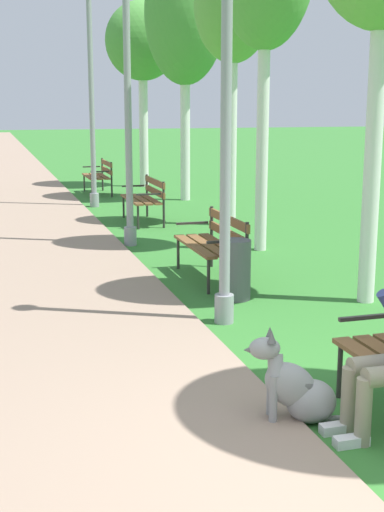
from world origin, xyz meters
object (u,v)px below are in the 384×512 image
Objects in this scene: birch_tree_sixth at (142,43)px; lamp_post_near at (226,108)px; dog_grey at (297,388)px; lamp_post_far at (91,95)px; birch_tree_fourth at (233,7)px; birch_tree_fifth at (185,15)px; park_bench_far at (146,196)px; park_bench_mid at (215,240)px; park_bench_furthest at (100,174)px; litter_bin at (235,270)px; lamp_post_mid at (128,89)px.

lamp_post_near is at bearing -98.71° from birch_tree_sixth.
lamp_post_far reaches higher than dog_grey.
birch_tree_fifth is (0.14, 3.63, 0.29)m from birch_tree_fourth.
lamp_post_far is (0.25, 11.19, 2.16)m from dog_grey.
park_bench_far is 1.83× the size of dog_grey.
birch_tree_fourth is (2.34, 8.09, 3.63)m from dog_grey.
birch_tree_sixth is (1.41, 10.52, 3.28)m from park_bench_mid.
park_bench_far is 3.75m from birch_tree_fourth.
birch_tree_sixth is at bearing 77.76° from park_bench_far.
dog_grey is 0.17× the size of birch_tree_sixth.
park_bench_furthest is at bearing 106.98° from birch_tree_fourth.
lamp_post_far reaches higher than litter_bin.
litter_bin is at bearing -91.97° from park_bench_far.
lamp_post_near is 0.73× the size of birch_tree_fifth.
lamp_post_mid is 0.82× the size of birch_tree_fifth.
dog_grey is 0.19× the size of lamp_post_near.
lamp_post_mid reaches higher than park_bench_furthest.
birch_tree_fourth is at bearing -88.41° from birch_tree_sixth.
lamp_post_near is 8.81m from lamp_post_far.
birch_tree_fifth reaches higher than birch_tree_sixth.
litter_bin is (-0.19, -5.60, -0.16)m from park_bench_far.
dog_grey is at bearing -91.28° from lamp_post_mid.
lamp_post_far is 0.81× the size of birch_tree_fifth.
park_bench_furthest is at bearing 91.94° from park_bench_far.
birch_tree_fifth reaches higher than park_bench_far.
birch_tree_fourth is 3.65m from birch_tree_fifth.
birch_tree_fifth is 9.50m from litter_bin.
park_bench_far reaches higher than litter_bin.
park_bench_furthest is 3.82m from birch_tree_sixth.
lamp_post_near is at bearing -109.98° from birch_tree_fourth.
park_bench_far reaches higher than dog_grey.
dog_grey is 15.29m from birch_tree_sixth.
lamp_post_near is 4.32m from lamp_post_mid.
lamp_post_mid is at bearing -109.01° from park_bench_far.
lamp_post_far is 0.94× the size of birch_tree_fourth.
dog_grey is 0.18× the size of lamp_post_far.
birch_tree_fourth is (2.19, 1.39, 1.44)m from lamp_post_mid.
dog_grey is 7.05m from lamp_post_mid.
birch_tree_fifth reaches higher than park_bench_furthest.
birch_tree_sixth is 6.97× the size of litter_bin.
lamp_post_near is at bearing -104.95° from park_bench_mid.
lamp_post_far is at bearing 104.77° from park_bench_far.
birch_tree_fourth is 7.11× the size of litter_bin.
park_bench_far is 0.31× the size of birch_tree_sixth.
park_bench_mid is 0.32× the size of lamp_post_far.
dog_grey is 3.29m from litter_bin.
lamp_post_mid is at bearing -114.91° from birch_tree_fifth.
birch_tree_fifth is at bearing 77.05° from park_bench_mid.
birch_tree_sixth is (-0.18, 6.63, -0.09)m from birch_tree_fourth.
lamp_post_far is 2.89m from birch_tree_fifth.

